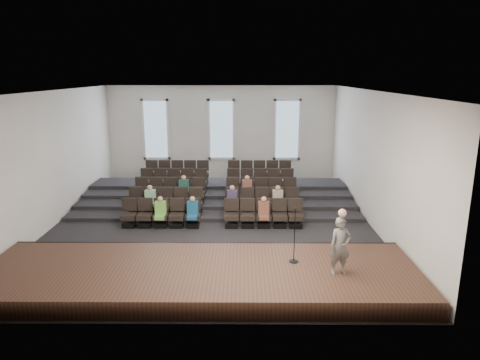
% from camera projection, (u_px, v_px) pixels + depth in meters
% --- Properties ---
extents(ground, '(14.00, 14.00, 0.00)m').
position_uv_depth(ground, '(213.00, 222.00, 16.65)').
color(ground, black).
rests_on(ground, ground).
extents(ceiling, '(12.00, 14.00, 0.02)m').
position_uv_depth(ceiling, '(211.00, 91.00, 15.43)').
color(ceiling, white).
rests_on(ceiling, ground).
extents(wall_back, '(12.00, 0.04, 5.00)m').
position_uv_depth(wall_back, '(221.00, 133.00, 22.85)').
color(wall_back, silver).
rests_on(wall_back, ground).
extents(wall_front, '(12.00, 0.04, 5.00)m').
position_uv_depth(wall_front, '(190.00, 222.00, 9.23)').
color(wall_front, silver).
rests_on(wall_front, ground).
extents(wall_left, '(0.04, 14.00, 5.00)m').
position_uv_depth(wall_left, '(53.00, 158.00, 16.08)').
color(wall_left, silver).
rests_on(wall_left, ground).
extents(wall_right, '(0.04, 14.00, 5.00)m').
position_uv_depth(wall_right, '(373.00, 159.00, 16.00)').
color(wall_right, silver).
rests_on(wall_right, ground).
extents(stage, '(11.80, 3.60, 0.50)m').
position_uv_depth(stage, '(201.00, 276.00, 11.64)').
color(stage, '#41271C').
rests_on(stage, ground).
extents(stage_lip, '(11.80, 0.06, 0.52)m').
position_uv_depth(stage_lip, '(206.00, 250.00, 13.36)').
color(stage_lip, black).
rests_on(stage_lip, ground).
extents(risers, '(11.80, 4.80, 0.60)m').
position_uv_depth(risers, '(218.00, 194.00, 19.68)').
color(risers, black).
rests_on(risers, ground).
extents(seating_rows, '(6.80, 4.70, 1.67)m').
position_uv_depth(seating_rows, '(216.00, 194.00, 17.98)').
color(seating_rows, black).
rests_on(seating_rows, ground).
extents(windows, '(8.44, 0.10, 3.24)m').
position_uv_depth(windows, '(221.00, 130.00, 22.73)').
color(windows, white).
rests_on(windows, wall_back).
extents(audience, '(5.45, 2.64, 1.10)m').
position_uv_depth(audience, '(214.00, 199.00, 16.76)').
color(audience, '#79C24D').
rests_on(audience, seating_rows).
extents(speaker, '(0.61, 0.45, 1.53)m').
position_uv_depth(speaker, '(340.00, 246.00, 11.08)').
color(speaker, '#605D5B').
rests_on(speaker, stage).
extents(mic_stand, '(0.26, 0.26, 1.58)m').
position_uv_depth(mic_stand, '(294.00, 246.00, 11.84)').
color(mic_stand, black).
rests_on(mic_stand, stage).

